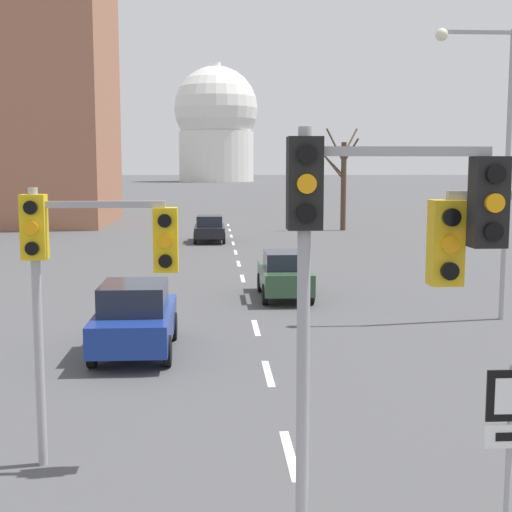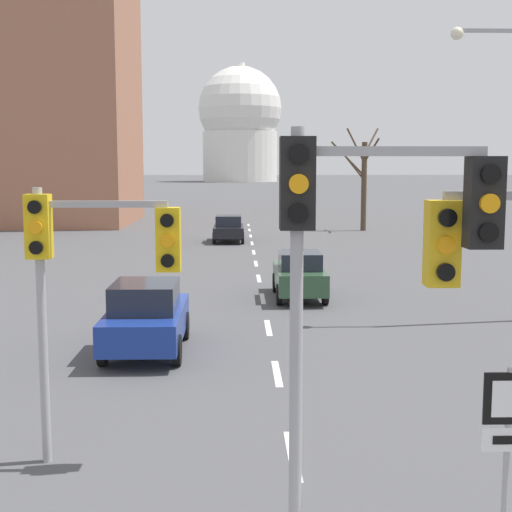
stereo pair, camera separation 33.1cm
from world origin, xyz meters
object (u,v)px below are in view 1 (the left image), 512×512
object	(u,v)px
traffic_signal_centre_tall	(369,242)
sedan_mid_centre	(284,274)
route_sign_post	(511,429)
sedan_near_left	(135,317)
traffic_signal_near_left	(83,258)
sedan_near_right	(210,228)
street_lamp_right	(495,144)

from	to	relation	value
traffic_signal_centre_tall	sedan_mid_centre	bearing A→B (deg)	87.21
route_sign_post	sedan_near_left	xyz separation A→B (m)	(-5.30, 9.54, -0.67)
traffic_signal_near_left	route_sign_post	bearing A→B (deg)	-29.26
traffic_signal_near_left	route_sign_post	distance (m)	6.30
route_sign_post	sedan_near_right	world-z (taller)	route_sign_post
sedan_near_left	route_sign_post	bearing A→B (deg)	-60.96
traffic_signal_centre_tall	sedan_mid_centre	distance (m)	17.22
street_lamp_right	sedan_near_right	size ratio (longest dim) A/B	2.08
traffic_signal_centre_tall	street_lamp_right	distance (m)	14.74
traffic_signal_centre_tall	route_sign_post	size ratio (longest dim) A/B	2.15
traffic_signal_centre_tall	sedan_mid_centre	xyz separation A→B (m)	(0.83, 16.95, -2.92)
street_lamp_right	sedan_near_left	distance (m)	11.47
traffic_signal_near_left	sedan_near_left	world-z (taller)	traffic_signal_near_left
traffic_signal_near_left	street_lamp_right	size ratio (longest dim) A/B	0.50
traffic_signal_centre_tall	sedan_mid_centre	world-z (taller)	traffic_signal_centre_tall
street_lamp_right	sedan_near_left	world-z (taller)	street_lamp_right
traffic_signal_near_left	street_lamp_right	xyz separation A→B (m)	(10.12, 9.86, 1.99)
sedan_near_right	sedan_mid_centre	bearing A→B (deg)	-81.91
route_sign_post	sedan_mid_centre	bearing A→B (deg)	93.16
route_sign_post	sedan_mid_centre	xyz separation A→B (m)	(-0.92, 16.66, -0.72)
sedan_near_left	sedan_near_right	world-z (taller)	sedan_near_left
traffic_signal_centre_tall	sedan_near_right	size ratio (longest dim) A/B	1.22
traffic_signal_near_left	sedan_mid_centre	distance (m)	14.57
street_lamp_right	sedan_near_right	distance (m)	24.55
traffic_signal_centre_tall	sedan_mid_centre	size ratio (longest dim) A/B	1.24
traffic_signal_near_left	sedan_near_right	xyz separation A→B (m)	(1.71, 32.51, -2.37)
route_sign_post	sedan_near_right	size ratio (longest dim) A/B	0.57
route_sign_post	sedan_near_left	size ratio (longest dim) A/B	0.56
street_lamp_right	sedan_mid_centre	bearing A→B (deg)	146.29
route_sign_post	street_lamp_right	bearing A→B (deg)	69.45
traffic_signal_centre_tall	sedan_near_right	bearing A→B (deg)	92.96
traffic_signal_centre_tall	traffic_signal_near_left	distance (m)	4.86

